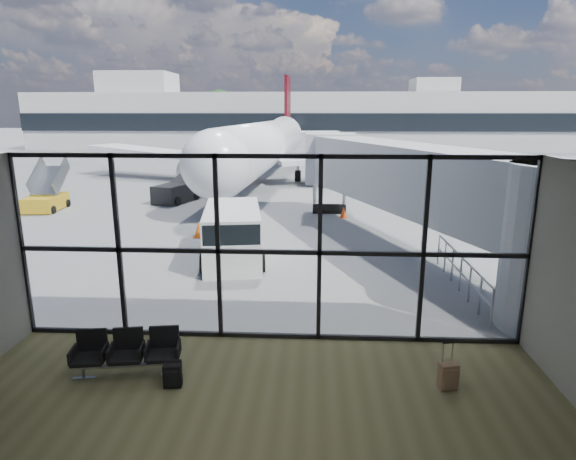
# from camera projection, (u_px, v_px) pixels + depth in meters

# --- Properties ---
(ground) EXTENTS (220.00, 220.00, 0.00)m
(ground) POSITION_uv_depth(u_px,v_px,m) (304.00, 164.00, 50.63)
(ground) COLOR slate
(ground) RESTS_ON ground
(lounge_shell) EXTENTS (12.02, 8.01, 4.51)m
(lounge_shell) POSITION_uv_depth(u_px,v_px,m) (235.00, 320.00, 6.56)
(lounge_shell) COLOR brown
(lounge_shell) RESTS_ON ground
(glass_curtain_wall) EXTENTS (12.10, 0.12, 4.50)m
(glass_curtain_wall) POSITION_uv_depth(u_px,v_px,m) (269.00, 250.00, 11.31)
(glass_curtain_wall) COLOR white
(glass_curtain_wall) RESTS_ON ground
(jet_bridge) EXTENTS (8.00, 16.50, 4.33)m
(jet_bridge) POSITION_uv_depth(u_px,v_px,m) (418.00, 185.00, 17.79)
(jet_bridge) COLOR #ADAFB2
(jet_bridge) RESTS_ON ground
(apron_railing) EXTENTS (0.06, 5.46, 1.11)m
(apron_railing) POSITION_uv_depth(u_px,v_px,m) (461.00, 269.00, 14.78)
(apron_railing) COLOR gray
(apron_railing) RESTS_ON ground
(far_terminal) EXTENTS (80.00, 12.20, 11.00)m
(far_terminal) POSITION_uv_depth(u_px,v_px,m) (304.00, 120.00, 70.95)
(far_terminal) COLOR #B8B8B3
(far_terminal) RESTS_ON ground
(tree_0) EXTENTS (4.95, 4.95, 7.12)m
(tree_0) POSITION_uv_depth(u_px,v_px,m) (48.00, 116.00, 82.91)
(tree_0) COLOR #382619
(tree_0) RESTS_ON ground
(tree_1) EXTENTS (5.61, 5.61, 8.07)m
(tree_1) POSITION_uv_depth(u_px,v_px,m) (81.00, 113.00, 82.44)
(tree_1) COLOR #382619
(tree_1) RESTS_ON ground
(tree_2) EXTENTS (6.27, 6.27, 9.03)m
(tree_2) POSITION_uv_depth(u_px,v_px,m) (115.00, 109.00, 81.98)
(tree_2) COLOR #382619
(tree_2) RESTS_ON ground
(tree_3) EXTENTS (4.95, 4.95, 7.12)m
(tree_3) POSITION_uv_depth(u_px,v_px,m) (150.00, 116.00, 81.96)
(tree_3) COLOR #382619
(tree_3) RESTS_ON ground
(tree_4) EXTENTS (5.61, 5.61, 8.07)m
(tree_4) POSITION_uv_depth(u_px,v_px,m) (185.00, 113.00, 81.50)
(tree_4) COLOR #382619
(tree_4) RESTS_ON ground
(tree_5) EXTENTS (6.27, 6.27, 9.03)m
(tree_5) POSITION_uv_depth(u_px,v_px,m) (220.00, 109.00, 81.03)
(tree_5) COLOR #382619
(tree_5) RESTS_ON ground
(seating_row) EXTENTS (2.19, 0.92, 0.98)m
(seating_row) POSITION_uv_depth(u_px,v_px,m) (128.00, 350.00, 10.11)
(seating_row) COLOR gray
(seating_row) RESTS_ON ground
(backpack) EXTENTS (0.38, 0.35, 0.53)m
(backpack) POSITION_uv_depth(u_px,v_px,m) (173.00, 375.00, 9.67)
(backpack) COLOR black
(backpack) RESTS_ON ground
(suitcase) EXTENTS (0.39, 0.32, 0.97)m
(suitcase) POSITION_uv_depth(u_px,v_px,m) (448.00, 376.00, 9.57)
(suitcase) COLOR #86664B
(suitcase) RESTS_ON ground
(airliner) EXTENTS (30.90, 35.81, 9.22)m
(airliner) POSITION_uv_depth(u_px,v_px,m) (266.00, 145.00, 38.80)
(airliner) COLOR white
(airliner) RESTS_ON ground
(service_van) EXTENTS (2.75, 4.79, 1.98)m
(service_van) POSITION_uv_depth(u_px,v_px,m) (233.00, 234.00, 17.72)
(service_van) COLOR white
(service_van) RESTS_ON ground
(belt_loader) EXTENTS (2.59, 4.44, 1.94)m
(belt_loader) POSITION_uv_depth(u_px,v_px,m) (177.00, 191.00, 29.63)
(belt_loader) COLOR black
(belt_loader) RESTS_ON ground
(mobile_stairs) EXTENTS (1.99, 3.41, 2.30)m
(mobile_stairs) POSITION_uv_depth(u_px,v_px,m) (46.00, 200.00, 27.07)
(mobile_stairs) COLOR gold
(mobile_stairs) RESTS_ON ground
(traffic_cone_a) EXTENTS (0.48, 0.48, 0.68)m
(traffic_cone_a) POSITION_uv_depth(u_px,v_px,m) (199.00, 230.00, 21.25)
(traffic_cone_a) COLOR #F95F0D
(traffic_cone_a) RESTS_ON ground
(traffic_cone_b) EXTENTS (0.40, 0.40, 0.57)m
(traffic_cone_b) POSITION_uv_depth(u_px,v_px,m) (343.00, 212.00, 25.23)
(traffic_cone_b) COLOR #EA400C
(traffic_cone_b) RESTS_ON ground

